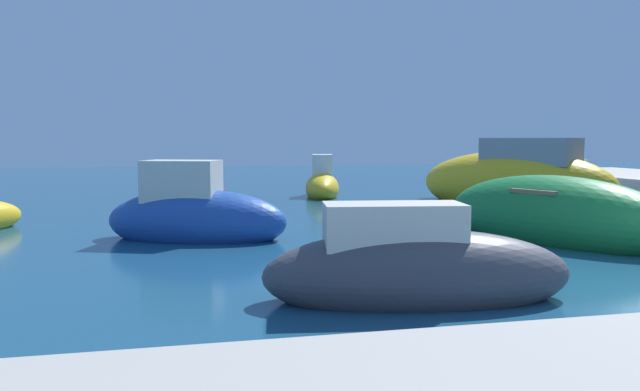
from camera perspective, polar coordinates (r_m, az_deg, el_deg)
name	(u,v)px	position (r m, az deg, el deg)	size (l,w,h in m)	color
moored_boat_0	(515,182)	(19.76, 18.07, 1.25)	(5.60, 6.44, 2.54)	gold
moored_boat_1	(553,217)	(12.89, 21.27, -1.90)	(3.68, 5.32, 1.68)	#197233
moored_boat_3	(195,216)	(12.39, -11.82, -1.91)	(3.97, 2.60, 1.88)	#1E479E
moored_boat_4	(181,191)	(21.02, -13.03, 0.45)	(3.37, 2.51, 0.94)	#B21E1E
moored_boat_6	(415,270)	(7.63, 9.03, -7.01)	(4.04, 1.83, 1.49)	#3F3F47
moored_boat_7	(572,182)	(25.18, 22.86, 1.19)	(1.11, 3.10, 1.48)	white
moored_boat_9	(322,185)	(21.27, 0.21, 0.99)	(1.82, 3.28, 1.72)	gold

